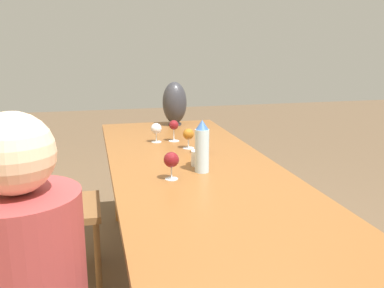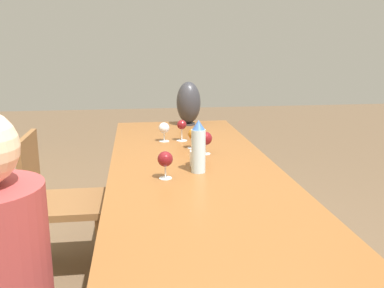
% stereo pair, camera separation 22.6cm
% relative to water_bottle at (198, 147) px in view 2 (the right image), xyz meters
% --- Properties ---
extents(dining_table, '(2.88, 0.87, 0.76)m').
position_rel_water_bottle_xyz_m(dining_table, '(-0.08, 0.01, -0.19)').
color(dining_table, brown).
rests_on(dining_table, ground_plane).
extents(water_bottle, '(0.07, 0.07, 0.26)m').
position_rel_water_bottle_xyz_m(water_bottle, '(0.00, 0.00, 0.00)').
color(water_bottle, silver).
rests_on(water_bottle, dining_table).
extents(water_tumbler, '(0.08, 0.08, 0.08)m').
position_rel_water_bottle_xyz_m(water_tumbler, '(0.11, -0.01, -0.09)').
color(water_tumbler, silver).
rests_on(water_tumbler, dining_table).
extents(vase, '(0.18, 0.18, 0.33)m').
position_rel_water_bottle_xyz_m(vase, '(1.21, -0.10, 0.04)').
color(vase, '#2D2D33').
rests_on(vase, dining_table).
extents(wine_glass_0, '(0.08, 0.08, 0.13)m').
position_rel_water_bottle_xyz_m(wine_glass_0, '(0.33, -0.09, -0.04)').
color(wine_glass_0, silver).
rests_on(wine_glass_0, dining_table).
extents(wine_glass_1, '(0.07, 0.07, 0.12)m').
position_rel_water_bottle_xyz_m(wine_glass_1, '(0.47, -0.04, -0.04)').
color(wine_glass_1, silver).
rests_on(wine_glass_1, dining_table).
extents(wine_glass_2, '(0.07, 0.07, 0.12)m').
position_rel_water_bottle_xyz_m(wine_glass_2, '(0.68, 0.12, -0.04)').
color(wine_glass_2, silver).
rests_on(wine_glass_2, dining_table).
extents(wine_glass_3, '(0.07, 0.07, 0.13)m').
position_rel_water_bottle_xyz_m(wine_glass_3, '(-0.08, 0.17, -0.03)').
color(wine_glass_3, silver).
rests_on(wine_glass_3, dining_table).
extents(wine_glass_4, '(0.07, 0.07, 0.14)m').
position_rel_water_bottle_xyz_m(wine_glass_4, '(0.68, 0.01, -0.03)').
color(wine_glass_4, silver).
rests_on(wine_glass_4, dining_table).
extents(chair_far, '(0.44, 0.44, 0.87)m').
position_rel_water_bottle_xyz_m(chair_far, '(0.45, 0.78, -0.40)').
color(chair_far, brown).
rests_on(chair_far, ground_plane).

